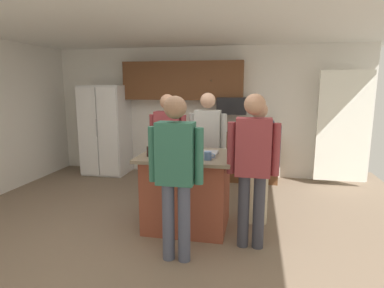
{
  "coord_description": "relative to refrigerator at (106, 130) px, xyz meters",
  "views": [
    {
      "loc": [
        1.08,
        -3.68,
        1.83
      ],
      "look_at": [
        0.23,
        0.47,
        1.05
      ],
      "focal_mm": 29.7,
      "sensor_mm": 36.0,
      "label": 1
    }
  ],
  "objects": [
    {
      "name": "floor",
      "position": [
        2.0,
        -2.38,
        -0.92
      ],
      "size": [
        7.04,
        7.04,
        0.0
      ],
      "primitive_type": "plane",
      "color": "#7F6B56",
      "rests_on": "ground"
    },
    {
      "name": "ceiling",
      "position": [
        2.0,
        -2.38,
        1.68
      ],
      "size": [
        7.04,
        7.04,
        0.0
      ],
      "primitive_type": "plane",
      "color": "white"
    },
    {
      "name": "back_wall",
      "position": [
        2.0,
        0.42,
        0.38
      ],
      "size": [
        6.4,
        0.1,
        2.6
      ],
      "primitive_type": "cube",
      "color": "white",
      "rests_on": "ground"
    },
    {
      "name": "french_door_window_panel",
      "position": [
        4.6,
        0.02,
        0.18
      ],
      "size": [
        0.9,
        0.06,
        2.0
      ],
      "primitive_type": "cube",
      "color": "white",
      "rests_on": "ground"
    },
    {
      "name": "cabinet_run_upper",
      "position": [
        1.6,
        0.22,
        1.01
      ],
      "size": [
        2.4,
        0.38,
        0.75
      ],
      "color": "brown"
    },
    {
      "name": "cabinet_run_lower",
      "position": [
        2.6,
        0.1,
        -0.47
      ],
      "size": [
        1.8,
        0.63,
        0.9
      ],
      "color": "brown",
      "rests_on": "ground"
    },
    {
      "name": "refrigerator",
      "position": [
        0.0,
        0.0,
        0.0
      ],
      "size": [
        0.87,
        0.76,
        1.84
      ],
      "color": "white",
      "rests_on": "ground"
    },
    {
      "name": "microwave_over_range",
      "position": [
        2.6,
        0.12,
        0.53
      ],
      "size": [
        0.56,
        0.4,
        0.32
      ],
      "primitive_type": "cube",
      "color": "black"
    },
    {
      "name": "kitchen_island",
      "position": [
        2.23,
        -2.22,
        -0.43
      ],
      "size": [
        1.16,
        0.96,
        0.97
      ],
      "color": "brown",
      "rests_on": "ground"
    },
    {
      "name": "person_guest_left",
      "position": [
        2.36,
        -1.4,
        0.08
      ],
      "size": [
        0.57,
        0.23,
        1.73
      ],
      "rotation": [
        0.0,
        0.0,
        -1.73
      ],
      "color": "#232D4C",
      "rests_on": "ground"
    },
    {
      "name": "person_guest_right",
      "position": [
        3.05,
        -2.6,
        0.1
      ],
      "size": [
        0.57,
        0.23,
        1.75
      ],
      "rotation": [
        0.0,
        0.0,
        2.7
      ],
      "color": "#383842",
      "rests_on": "ground"
    },
    {
      "name": "person_host_foreground",
      "position": [
        2.29,
        -3.04,
        0.09
      ],
      "size": [
        0.57,
        0.23,
        1.73
      ],
      "rotation": [
        0.0,
        0.0,
        1.65
      ],
      "color": "#4C5166",
      "rests_on": "ground"
    },
    {
      "name": "person_guest_by_door",
      "position": [
        1.77,
        -1.49,
        0.07
      ],
      "size": [
        0.57,
        0.22,
        1.71
      ],
      "rotation": [
        0.0,
        0.0,
        -1.0
      ],
      "color": "#4C5166",
      "rests_on": "ground"
    },
    {
      "name": "person_elder_center",
      "position": [
        3.11,
        -1.94,
        0.02
      ],
      "size": [
        0.57,
        0.22,
        1.63
      ],
      "rotation": [
        0.0,
        0.0,
        -2.84
      ],
      "color": "tan",
      "rests_on": "ground"
    },
    {
      "name": "mug_blue_stoneware",
      "position": [
        2.04,
        -2.34,
        0.11
      ],
      "size": [
        0.12,
        0.08,
        0.11
      ],
      "color": "white",
      "rests_on": "kitchen_island"
    },
    {
      "name": "glass_stout_tall",
      "position": [
        1.8,
        -2.42,
        0.11
      ],
      "size": [
        0.08,
        0.08,
        0.12
      ],
      "color": "black",
      "rests_on": "kitchen_island"
    },
    {
      "name": "glass_dark_ale",
      "position": [
        2.12,
        -1.93,
        0.13
      ],
      "size": [
        0.07,
        0.07,
        0.16
      ],
      "color": "black",
      "rests_on": "kitchen_island"
    },
    {
      "name": "glass_short_whisky",
      "position": [
        2.03,
        -2.5,
        0.12
      ],
      "size": [
        0.07,
        0.07,
        0.13
      ],
      "color": "black",
      "rests_on": "kitchen_island"
    },
    {
      "name": "mug_ceramic_white",
      "position": [
        2.53,
        -2.47,
        0.1
      ],
      "size": [
        0.13,
        0.09,
        0.1
      ],
      "color": "#4C6B99",
      "rests_on": "kitchen_island"
    },
    {
      "name": "serving_tray",
      "position": [
        2.39,
        -2.24,
        0.07
      ],
      "size": [
        0.44,
        0.3,
        0.04
      ],
      "color": "#B7B7BC",
      "rests_on": "kitchen_island"
    }
  ]
}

